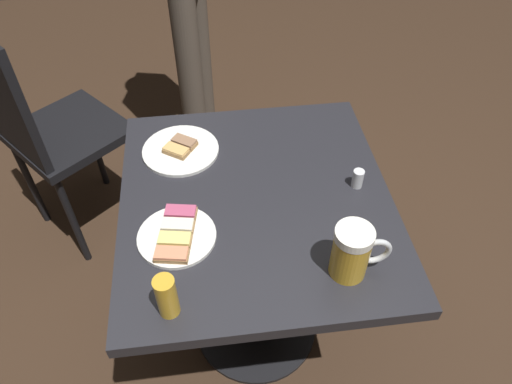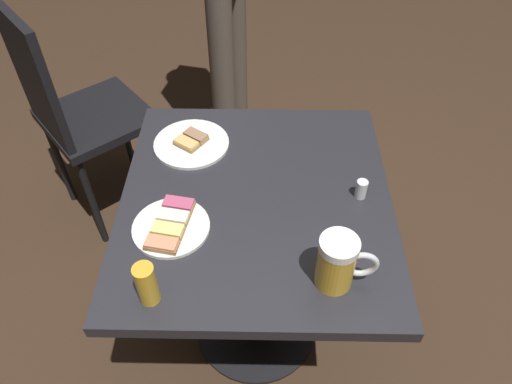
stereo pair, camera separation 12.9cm
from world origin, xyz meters
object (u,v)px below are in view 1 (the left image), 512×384
(beer_glass_small, at_px, (167,296))
(salt_shaker, at_px, (358,179))
(plate_far, at_px, (181,150))
(beer_mug, at_px, (353,252))
(cafe_chair, at_px, (46,127))
(plate_near, at_px, (177,235))

(beer_glass_small, bearing_deg, salt_shaker, -57.52)
(plate_far, height_order, beer_mug, beer_mug)
(beer_mug, bearing_deg, plate_far, 38.81)
(cafe_chair, bearing_deg, plate_far, 12.97)
(plate_near, xyz_separation_m, beer_mug, (-0.15, -0.40, 0.06))
(beer_mug, bearing_deg, cafe_chair, 46.14)
(plate_far, xyz_separation_m, beer_glass_small, (-0.53, 0.03, 0.05))
(beer_mug, relative_size, cafe_chair, 0.15)
(plate_far, bearing_deg, beer_mug, -141.19)
(beer_glass_small, distance_m, salt_shaker, 0.61)
(salt_shaker, relative_size, cafe_chair, 0.06)
(beer_mug, distance_m, cafe_chair, 1.24)
(plate_far, bearing_deg, cafe_chair, 53.37)
(beer_mug, bearing_deg, beer_glass_small, 97.34)
(plate_near, bearing_deg, beer_glass_small, 174.92)
(beer_mug, height_order, cafe_chair, cafe_chair)
(plate_near, relative_size, beer_mug, 1.38)
(plate_near, xyz_separation_m, cafe_chair, (0.70, 0.48, -0.16))
(beer_glass_small, bearing_deg, beer_mug, -82.66)
(salt_shaker, bearing_deg, plate_near, 103.94)
(plate_near, relative_size, beer_glass_small, 1.74)
(cafe_chair, bearing_deg, beer_mug, 5.74)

